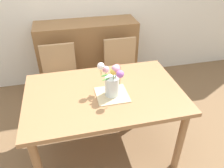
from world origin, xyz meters
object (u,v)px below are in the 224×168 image
object	(u,v)px
dresser	(88,55)
flower_vase	(112,80)
dining_table	(104,101)
chair_right	(122,69)
chair_left	(61,76)

from	to	relation	value
dresser	flower_vase	world-z (taller)	flower_vase
dresser	dining_table	bearing A→B (deg)	-90.94
chair_right	flower_vase	xyz separation A→B (m)	(-0.33, -0.87, 0.42)
chair_right	flower_vase	bearing A→B (deg)	68.89
dining_table	chair_left	size ratio (longest dim) A/B	1.61
chair_left	dresser	size ratio (longest dim) A/B	0.64
dining_table	chair_right	distance (m)	0.92
chair_right	flower_vase	world-z (taller)	flower_vase
chair_right	dresser	bearing A→B (deg)	-54.23
chair_left	flower_vase	world-z (taller)	flower_vase
chair_left	chair_right	bearing A→B (deg)	-180.00
chair_right	flower_vase	distance (m)	1.02
dining_table	chair_left	bearing A→B (deg)	116.12
dining_table	dresser	distance (m)	1.34
flower_vase	dining_table	bearing A→B (deg)	136.94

